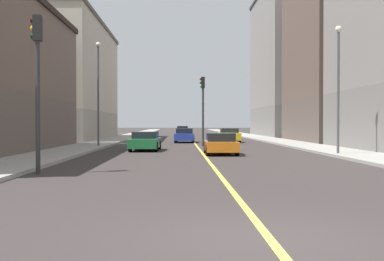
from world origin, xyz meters
The scene contains 16 objects.
ground_plane centered at (0.00, 0.00, 0.00)m, with size 400.00×400.00×0.00m, color #37302F.
sidewalk_left centered at (8.41, 49.00, 0.07)m, with size 3.19×168.00×0.15m, color #9E9B93.
sidewalk_right centered at (-8.41, 49.00, 0.07)m, with size 3.19×168.00×0.15m, color #9E9B93.
lane_center_stripe centered at (0.00, 49.00, 0.01)m, with size 0.16×154.00×0.01m, color #E5D14C.
building_left_mid centered at (14.00, 38.21, 8.69)m, with size 8.30×14.49×17.35m.
building_left_far centered at (14.00, 58.97, 10.19)m, with size 8.30×19.99×20.36m.
building_right_midblock centered at (-14.00, 47.13, 6.59)m, with size 8.30×24.31×13.17m.
traffic_light_right_near centered at (-6.43, 9.60, 3.66)m, with size 0.40×0.32×5.62m.
traffic_light_median_far centered at (0.47, 30.36, 3.59)m, with size 0.40×0.32×5.50m.
street_lamp_left_near centered at (7.41, 18.75, 4.43)m, with size 0.36×0.36×7.05m.
street_lamp_right_near centered at (-7.41, 28.12, 4.76)m, with size 0.36×0.36×7.69m.
car_blue centered at (-0.89, 37.83, 0.66)m, with size 1.98×4.54×1.35m.
car_orange centered at (1.01, 20.19, 0.61)m, with size 1.88×4.08×1.25m.
car_green centered at (-3.65, 24.26, 0.62)m, with size 1.98×4.50×1.26m.
car_yellow centered at (3.41, 38.17, 0.66)m, with size 1.97×4.06×1.35m.
car_black centered at (-0.86, 67.57, 0.69)m, with size 2.03×4.64×1.41m.
Camera 1 is at (-1.40, -7.40, 1.79)m, focal length 44.57 mm.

